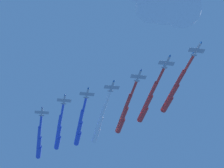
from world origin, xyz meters
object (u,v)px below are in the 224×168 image
at_px(jet_port_inner, 148,103).
at_px(jet_starboard_mid, 79,128).
at_px(jet_lead, 173,92).
at_px(jet_port_outer, 59,133).
at_px(jet_starboard_outer, 39,143).
at_px(jet_starboard_inner, 124,114).
at_px(jet_port_mid, 99,125).

distance_m(jet_port_inner, jet_starboard_mid, 49.75).
xyz_separation_m(jet_lead, jet_port_outer, (31.54, -76.98, -0.51)).
distance_m(jet_port_inner, jet_starboard_outer, 82.89).
relative_size(jet_lead, jet_starboard_outer, 0.92).
bearing_deg(jet_port_inner, jet_starboard_inner, -69.05).
xyz_separation_m(jet_starboard_inner, jet_port_mid, (6.20, -17.52, -0.53)).
distance_m(jet_port_mid, jet_starboard_outer, 47.84).
bearing_deg(jet_starboard_mid, jet_port_inner, 111.90).
bearing_deg(jet_starboard_outer, jet_starboard_mid, 114.01).
height_order(jet_starboard_inner, jet_port_mid, jet_starboard_inner).
xyz_separation_m(jet_port_inner, jet_port_mid, (12.10, -32.92, -2.80)).
bearing_deg(jet_lead, jet_starboard_inner, -68.73).
relative_size(jet_lead, jet_port_mid, 0.90).
bearing_deg(jet_port_inner, jet_port_outer, -67.56).
relative_size(jet_port_inner, jet_starboard_inner, 0.98).
distance_m(jet_port_mid, jet_starboard_mid, 14.82).
distance_m(jet_starboard_inner, jet_starboard_mid, 33.27).
bearing_deg(jet_port_mid, jet_port_inner, 110.18).
xyz_separation_m(jet_starboard_mid, jet_port_outer, (6.91, -15.50, 1.67)).
bearing_deg(jet_starboard_inner, jet_lead, 111.27).
bearing_deg(jet_starboard_inner, jet_starboard_mid, -67.62).
bearing_deg(jet_port_mid, jet_starboard_inner, 109.50).
bearing_deg(jet_port_inner, jet_port_mid, -69.82).
relative_size(jet_starboard_inner, jet_port_mid, 0.93).
relative_size(jet_port_inner, jet_port_outer, 0.93).
relative_size(jet_port_mid, jet_starboard_mid, 1.04).
distance_m(jet_starboard_inner, jet_port_mid, 18.59).
height_order(jet_port_inner, jet_starboard_outer, jet_port_inner).
distance_m(jet_port_mid, jet_port_outer, 31.86).
xyz_separation_m(jet_port_inner, jet_starboard_inner, (5.89, -15.40, -2.27)).
bearing_deg(jet_port_mid, jet_starboard_outer, -65.38).
relative_size(jet_port_inner, jet_starboard_mid, 0.95).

